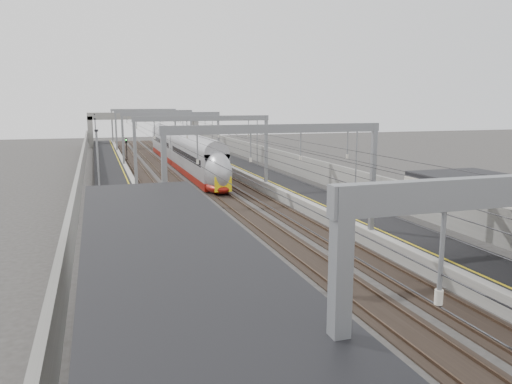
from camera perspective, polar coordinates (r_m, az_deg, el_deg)
platform_left at (r=50.13m, az=-15.66°, el=0.26°), size 4.00×120.00×1.00m
platform_right at (r=53.14m, az=1.83°, el=1.18°), size 4.00×120.00×1.00m
tracks at (r=51.11m, az=-6.65°, el=0.25°), size 11.40×140.00×0.20m
overhead_line at (r=56.93m, az=-8.10°, el=7.40°), size 13.00×140.00×6.60m
canopy_left at (r=8.44m, az=-4.72°, el=-15.77°), size 4.40×30.00×4.24m
overbridge at (r=104.92m, az=-12.67°, el=8.01°), size 22.00×2.20×6.90m
wall_left at (r=49.96m, az=-19.39°, el=1.31°), size 0.30×120.00×3.20m
wall_right at (r=54.13m, az=5.03°, el=2.49°), size 0.30×120.00×3.20m
train at (r=68.06m, az=-8.32°, el=4.34°), size 2.59×47.24×4.10m
signal_green at (r=78.87m, az=-14.59°, el=5.19°), size 0.32×0.32×3.48m
signal_red_near at (r=79.31m, az=-8.48°, el=5.43°), size 0.32×0.32×3.48m
signal_red_far at (r=77.22m, az=-6.55°, el=5.35°), size 0.32×0.32×3.48m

